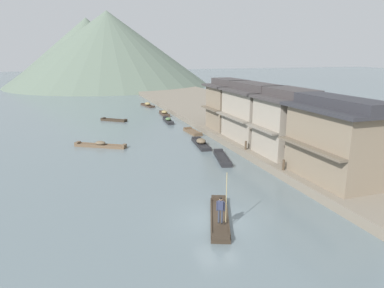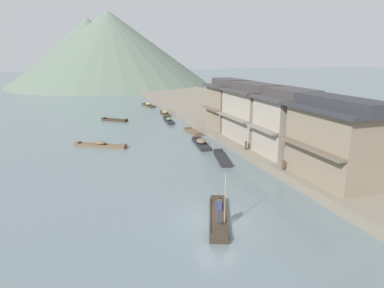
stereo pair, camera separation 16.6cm
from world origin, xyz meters
name	(u,v)px [view 1 (the left image)]	position (x,y,z in m)	size (l,w,h in m)	color
ground_plane	(217,220)	(0.00, 0.00, 0.00)	(400.00, 400.00, 0.00)	slate
riverbank_right	(241,117)	(16.56, 30.00, 0.35)	(18.00, 110.00, 0.71)	slate
boat_foreground_poled	(219,218)	(0.12, -0.07, 0.15)	(3.05, 5.59, 0.46)	#33281E
boatman_person	(221,207)	(-0.32, -1.25, 1.47)	(0.52, 0.37, 3.04)	black
boat_moored_nearest	(168,121)	(5.29, 31.31, 0.23)	(1.23, 4.76, 0.69)	#232326
boat_moored_second	(222,158)	(5.28, 11.29, 0.16)	(2.03, 4.85, 0.48)	#232326
boat_moored_third	(114,120)	(-2.23, 34.80, 0.13)	(3.78, 3.37, 0.39)	#33281E
boat_moored_far	(100,145)	(-5.37, 19.94, 0.21)	(5.41, 3.74, 0.67)	brown
boat_midriver_drifting	(193,132)	(6.34, 23.22, 0.14)	(1.37, 3.99, 0.41)	brown
boat_midriver_upstream	(164,113)	(6.29, 37.46, 0.27)	(1.34, 4.49, 0.77)	#423328
boat_upstream_distant	(201,143)	(5.24, 17.10, 0.26)	(1.74, 5.32, 0.77)	#232326
boat_crossing_west	(148,105)	(5.67, 47.99, 0.27)	(1.98, 4.67, 0.76)	#423328
house_waterfront_nearest	(337,140)	(10.42, 2.24, 3.70)	(5.27, 7.91, 6.14)	#7F705B
house_waterfront_second	(288,122)	(10.75, 9.05, 3.72)	(5.94, 5.63, 6.14)	gray
house_waterfront_tall	(253,112)	(10.53, 15.37, 3.71)	(5.50, 7.64, 6.14)	gray
house_waterfront_narrow	(229,104)	(10.54, 21.55, 3.72)	(5.52, 5.49, 6.14)	#7F705B
mooring_post_dock_near	(283,165)	(7.91, 5.08, 1.14)	(0.20, 0.20, 0.88)	#473828
mooring_post_dock_mid	(246,145)	(7.91, 11.67, 1.13)	(0.20, 0.20, 0.85)	#473828
hill_far_west	(88,50)	(-1.45, 117.44, 11.05)	(53.05, 53.05, 22.11)	#5B6B5B
hill_far_centre	(108,48)	(3.99, 98.61, 11.33)	(63.36, 63.36, 22.67)	#5B6B5B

